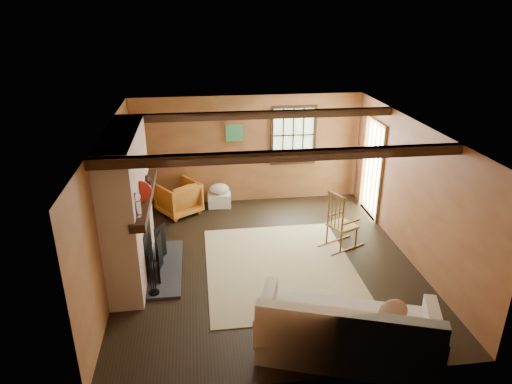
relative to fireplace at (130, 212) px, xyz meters
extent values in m
plane|color=black|center=(2.23, 0.00, -1.10)|extent=(5.50, 5.50, 0.00)
cube|color=#945B34|center=(2.23, 2.75, 0.10)|extent=(5.00, 0.02, 2.40)
cube|color=#945B34|center=(2.23, -2.75, 0.10)|extent=(5.00, 0.02, 2.40)
cube|color=#945B34|center=(-0.27, 0.00, 0.10)|extent=(0.02, 5.50, 2.40)
cube|color=#945B34|center=(4.73, 0.00, 0.10)|extent=(0.02, 5.50, 2.40)
cube|color=white|center=(2.23, 0.00, 1.30)|extent=(5.00, 5.50, 0.02)
cube|color=#321F10|center=(2.23, -1.20, 1.23)|extent=(5.00, 0.12, 0.14)
cube|color=#321F10|center=(2.23, 1.20, 1.23)|extent=(5.00, 0.12, 0.14)
cube|color=#321F10|center=(3.23, 2.72, 0.40)|extent=(1.02, 0.06, 1.32)
cube|color=#BCE1AC|center=(3.23, 2.75, 0.40)|extent=(0.90, 0.01, 1.20)
cube|color=#321F10|center=(3.23, 2.73, 0.40)|extent=(0.90, 0.03, 0.02)
cube|color=brown|center=(4.70, 1.70, -0.10)|extent=(0.06, 1.00, 2.06)
cube|color=#BCE1AC|center=(4.73, 1.70, -0.10)|extent=(0.01, 0.80, 1.85)
cube|color=brown|center=(1.93, 2.72, 0.50)|extent=(0.42, 0.03, 0.42)
cube|color=#226850|center=(1.93, 2.71, 0.50)|extent=(0.36, 0.01, 0.36)
cube|color=brown|center=(-0.02, 0.00, 0.10)|extent=(0.50, 2.20, 2.40)
cube|color=black|center=(0.05, 0.00, -0.65)|extent=(0.38, 1.00, 0.85)
cube|color=#333237|center=(0.48, 0.00, -1.08)|extent=(0.55, 1.80, 0.05)
cube|color=#321F10|center=(0.26, 0.00, 0.25)|extent=(0.22, 2.30, 0.12)
cube|color=black|center=(0.41, -0.36, -0.74)|extent=(0.06, 0.32, 0.63)
cube|color=black|center=(0.41, -0.03, -0.74)|extent=(0.07, 0.31, 0.63)
cube|color=black|center=(0.41, 0.29, -0.74)|extent=(0.17, 0.29, 0.63)
cylinder|color=black|center=(0.35, -0.76, -1.04)|extent=(0.17, 0.17, 0.02)
cylinder|color=black|center=(0.31, -0.79, -0.71)|extent=(0.01, 0.01, 0.68)
cylinder|color=black|center=(0.35, -0.76, -0.71)|extent=(0.01, 0.01, 0.68)
cylinder|color=black|center=(0.38, -0.73, -0.71)|extent=(0.01, 0.01, 0.68)
cylinder|color=silver|center=(0.25, -0.84, 0.42)|extent=(0.11, 0.11, 0.23)
sphere|color=silver|center=(0.25, -0.84, 0.60)|extent=(0.13, 0.13, 0.13)
cylinder|color=red|center=(0.25, -0.32, 0.47)|extent=(0.33, 0.04, 0.33)
cube|color=black|center=(0.25, 0.15, 0.36)|extent=(0.21, 0.14, 0.11)
cylinder|color=#321F10|center=(0.25, 0.54, 0.35)|extent=(0.08, 0.08, 0.10)
cylinder|color=#321F10|center=(0.25, 0.50, 0.34)|extent=(0.07, 0.07, 0.08)
cube|color=tan|center=(2.43, -0.20, -1.10)|extent=(2.50, 3.00, 0.01)
cube|color=tan|center=(3.68, 0.38, -0.68)|extent=(0.58, 0.59, 0.05)
cube|color=brown|center=(3.51, 0.30, -0.05)|extent=(0.23, 0.41, 0.08)
cylinder|color=brown|center=(3.93, 0.29, -0.89)|extent=(0.03, 0.03, 0.41)
cylinder|color=brown|center=(3.77, 0.63, -0.89)|extent=(0.03, 0.03, 0.41)
cylinder|color=brown|center=(3.59, 0.13, -0.89)|extent=(0.03, 0.03, 0.41)
cylinder|color=brown|center=(3.43, 0.47, -0.89)|extent=(0.03, 0.03, 0.41)
cylinder|color=brown|center=(3.59, 0.13, -0.35)|extent=(0.03, 0.03, 0.70)
cylinder|color=brown|center=(3.43, 0.47, -0.35)|extent=(0.03, 0.03, 0.70)
cylinder|color=brown|center=(3.55, 0.21, -0.37)|extent=(0.02, 0.02, 0.58)
cylinder|color=brown|center=(3.51, 0.30, -0.37)|extent=(0.02, 0.02, 0.58)
cylinder|color=brown|center=(3.47, 0.38, -0.37)|extent=(0.02, 0.02, 0.58)
cube|color=brown|center=(3.77, 0.19, -0.52)|extent=(0.37, 0.20, 0.03)
cube|color=brown|center=(3.59, 0.56, -0.52)|extent=(0.37, 0.20, 0.03)
cube|color=brown|center=(3.76, 0.21, -1.09)|extent=(0.74, 0.37, 0.03)
cube|color=brown|center=(3.60, 0.55, -1.09)|extent=(0.74, 0.37, 0.03)
cube|color=beige|center=(2.89, -2.31, -0.86)|extent=(2.39, 1.65, 0.48)
cube|color=beige|center=(2.76, -2.71, -0.50)|extent=(2.12, 0.87, 0.60)
cube|color=beige|center=(1.91, -1.97, -0.64)|extent=(0.47, 0.98, 0.44)
cube|color=beige|center=(3.88, -2.65, -0.64)|extent=(0.47, 0.98, 0.44)
ellipsoid|color=beige|center=(3.45, -2.39, -0.50)|extent=(0.42, 0.26, 0.39)
cylinder|color=#4F3C22|center=(0.22, 2.60, -1.04)|extent=(0.41, 0.12, 0.12)
cylinder|color=#4F3C22|center=(0.35, 2.60, -1.04)|extent=(0.41, 0.12, 0.12)
cylinder|color=#4F3C22|center=(0.49, 2.60, -1.04)|extent=(0.41, 0.12, 0.12)
cylinder|color=#4F3C22|center=(0.22, 2.60, -0.92)|extent=(0.41, 0.12, 0.12)
cylinder|color=#4F3C22|center=(0.35, 2.60, -0.92)|extent=(0.41, 0.12, 0.12)
cylinder|color=#4F3C22|center=(0.49, 2.60, -0.92)|extent=(0.41, 0.12, 0.12)
cube|color=white|center=(1.55, 2.49, -0.95)|extent=(0.51, 0.40, 0.30)
ellipsoid|color=beige|center=(1.55, 2.49, -0.69)|extent=(0.54, 0.49, 0.22)
imported|color=#BF6026|center=(0.67, 2.23, -0.75)|extent=(1.07, 1.08, 0.71)
camera|label=1|loc=(1.13, -6.81, 3.08)|focal=32.00mm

